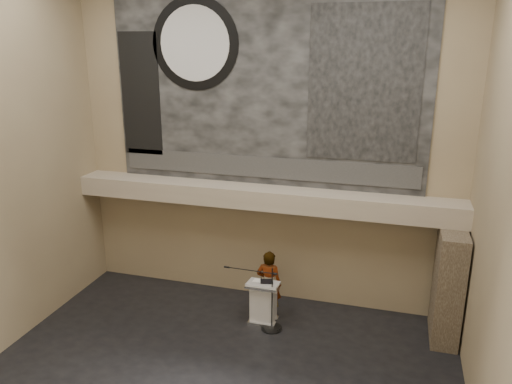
% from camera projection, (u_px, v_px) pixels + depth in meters
% --- Properties ---
extents(floor, '(10.00, 10.00, 0.00)m').
position_uv_depth(floor, '(213.00, 384.00, 10.28)').
color(floor, black).
rests_on(floor, ground).
extents(wall_back, '(10.00, 0.02, 8.50)m').
position_uv_depth(wall_back, '(265.00, 144.00, 12.71)').
color(wall_back, '#897557').
rests_on(wall_back, floor).
extents(wall_front, '(10.00, 0.02, 8.50)m').
position_uv_depth(wall_front, '(70.00, 287.00, 5.36)').
color(wall_front, '#897557').
rests_on(wall_front, floor).
extents(wall_right, '(0.02, 8.00, 8.50)m').
position_uv_depth(wall_right, '(509.00, 212.00, 7.71)').
color(wall_right, '#897557').
rests_on(wall_right, floor).
extents(soffit, '(10.00, 0.80, 0.50)m').
position_uv_depth(soffit, '(260.00, 197.00, 12.72)').
color(soffit, tan).
rests_on(soffit, wall_back).
extents(sprinkler_left, '(0.04, 0.04, 0.06)m').
position_uv_depth(sprinkler_left, '(202.00, 203.00, 13.19)').
color(sprinkler_left, '#B2893D').
rests_on(sprinkler_left, soffit).
extents(sprinkler_right, '(0.04, 0.04, 0.06)m').
position_uv_depth(sprinkler_right, '(334.00, 215.00, 12.25)').
color(sprinkler_right, '#B2893D').
rests_on(sprinkler_right, soffit).
extents(banner, '(8.00, 0.05, 5.00)m').
position_uv_depth(banner, '(265.00, 86.00, 12.26)').
color(banner, black).
rests_on(banner, wall_back).
extents(banner_text_strip, '(7.76, 0.02, 0.55)m').
position_uv_depth(banner_text_strip, '(264.00, 167.00, 12.82)').
color(banner_text_strip, '#2F2F2F').
rests_on(banner_text_strip, banner).
extents(banner_clock_rim, '(2.30, 0.02, 2.30)m').
position_uv_depth(banner_clock_rim, '(195.00, 44.00, 12.41)').
color(banner_clock_rim, black).
rests_on(banner_clock_rim, banner).
extents(banner_clock_face, '(1.84, 0.02, 1.84)m').
position_uv_depth(banner_clock_face, '(194.00, 44.00, 12.39)').
color(banner_clock_face, silver).
rests_on(banner_clock_face, banner).
extents(banner_building_print, '(2.60, 0.02, 3.60)m').
position_uv_depth(banner_building_print, '(364.00, 84.00, 11.55)').
color(banner_building_print, black).
rests_on(banner_building_print, banner).
extents(banner_brick_print, '(1.10, 0.02, 3.20)m').
position_uv_depth(banner_brick_print, '(141.00, 95.00, 13.21)').
color(banner_brick_print, black).
rests_on(banner_brick_print, banner).
extents(stone_pier, '(0.60, 1.40, 2.70)m').
position_uv_depth(stone_pier, '(448.00, 285.00, 11.54)').
color(stone_pier, '#423628').
rests_on(stone_pier, floor).
extents(lectern, '(0.77, 0.55, 1.14)m').
position_uv_depth(lectern, '(263.00, 302.00, 12.38)').
color(lectern, silver).
rests_on(lectern, floor).
extents(binder, '(0.37, 0.32, 0.04)m').
position_uv_depth(binder, '(267.00, 282.00, 12.21)').
color(binder, black).
rests_on(binder, lectern).
extents(papers, '(0.23, 0.30, 0.00)m').
position_uv_depth(papers, '(257.00, 281.00, 12.26)').
color(papers, white).
rests_on(papers, lectern).
extents(speaker_person, '(0.67, 0.46, 1.79)m').
position_uv_depth(speaker_person, '(269.00, 284.00, 12.55)').
color(speaker_person, silver).
rests_on(speaker_person, floor).
extents(mic_stand, '(1.47, 0.52, 1.63)m').
position_uv_depth(mic_stand, '(270.00, 320.00, 12.19)').
color(mic_stand, black).
rests_on(mic_stand, floor).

